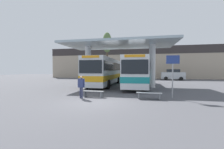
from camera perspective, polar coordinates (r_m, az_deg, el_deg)
ground_plane at (r=9.67m, az=-5.99°, el=-10.47°), size 100.00×100.00×0.00m
townhouse_backdrop at (r=35.08m, az=7.08°, el=5.48°), size 40.00×0.58×7.32m
station_canopy at (r=18.23m, az=2.59°, el=9.76°), size 12.82×6.70×5.19m
transit_bus_left_bay at (r=19.53m, az=-2.61°, el=1.39°), size 2.74×11.30×3.42m
transit_bus_center_bay at (r=18.89m, az=9.13°, el=1.27°), size 2.96×12.36×3.36m
waiting_bench_near_pillar at (r=11.42m, az=-7.17°, el=-6.82°), size 1.62×0.44×0.46m
waiting_bench_mid_platform at (r=10.82m, az=13.91°, el=-7.33°), size 1.74×0.44×0.46m
info_sign_platform at (r=11.61m, az=22.14°, el=2.38°), size 0.90×0.09×3.09m
pedestrian_waiting at (r=11.03m, az=-11.66°, el=-3.82°), size 0.59×0.31×1.60m
poplar_tree_behind_left at (r=30.68m, az=-1.87°, el=11.59°), size 1.83×1.83×9.52m
parked_car_street at (r=31.85m, az=22.14°, el=-0.08°), size 4.44×2.22×2.13m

